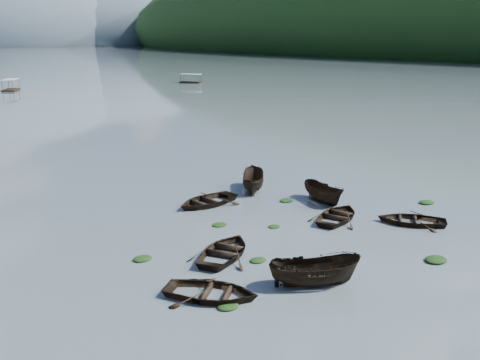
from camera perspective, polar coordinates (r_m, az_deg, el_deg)
ground_plane at (r=30.08m, az=13.35°, el=-8.56°), size 2400.00×2400.00×0.00m
haze_mtn_d at (r=979.39m, az=-14.99°, el=13.81°), size 520.00×520.00×220.00m
rowboat_0 at (r=25.70m, az=-3.07°, el=-12.40°), size 5.39×5.53×0.94m
rowboat_1 at (r=30.15m, az=-1.59°, el=-8.08°), size 5.82×5.45×0.98m
rowboat_2 at (r=27.04m, az=7.92°, el=-11.07°), size 4.81×3.73×1.76m
rowboat_3 at (r=36.92m, az=17.77°, el=-4.41°), size 5.18×5.34×0.90m
rowboat_4 at (r=36.52m, az=10.41°, el=-4.14°), size 5.48×4.82×0.94m
rowboat_5 at (r=40.14m, az=8.89°, el=-2.31°), size 2.17×4.46×1.65m
rowboat_7 at (r=39.08m, az=-3.53°, el=-2.63°), size 5.39×4.23×1.02m
rowboat_8 at (r=42.69m, az=1.37°, el=-1.08°), size 4.12×4.63×1.75m
weed_clump_0 at (r=24.82m, az=-1.30°, el=-13.42°), size 1.03×0.84×0.23m
weed_clump_1 at (r=29.47m, az=1.93°, el=-8.64°), size 0.97×0.78×0.21m
weed_clump_2 at (r=31.34m, az=20.14°, el=-8.12°), size 1.32×1.06×0.29m
weed_clump_3 at (r=34.54m, az=3.64°, el=-5.04°), size 0.83×0.70×0.18m
weed_clump_4 at (r=41.65m, az=19.26°, el=-2.35°), size 1.23×0.98×0.26m
weed_clump_5 at (r=30.13m, az=-10.37°, el=-8.35°), size 1.10×0.89×0.23m
weed_clump_6 at (r=34.80m, az=-2.21°, el=-4.86°), size 1.01×0.84×0.21m
weed_clump_7 at (r=39.91m, az=4.97°, el=-2.28°), size 1.09×0.87×0.24m
pontoon_centre at (r=133.76m, az=-23.22°, el=8.73°), size 5.30×7.07×2.51m
pontoon_right at (r=145.61m, az=-5.24°, el=10.28°), size 5.43×6.20×2.25m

